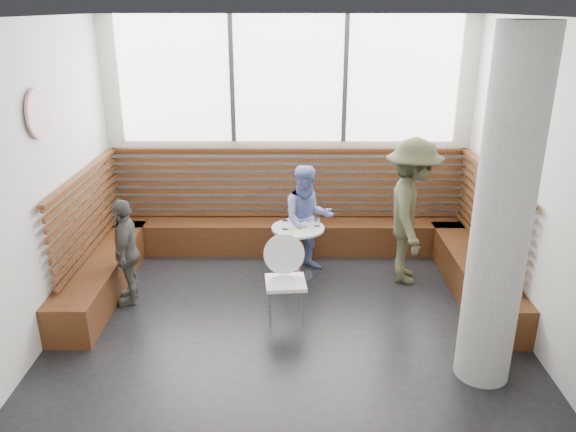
{
  "coord_description": "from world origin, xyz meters",
  "views": [
    {
      "loc": [
        0.03,
        -5.11,
        3.3
      ],
      "look_at": [
        0.0,
        1.0,
        1.0
      ],
      "focal_mm": 35.0,
      "sensor_mm": 36.0,
      "label": 1
    }
  ],
  "objects_px": {
    "cafe_table": "(298,241)",
    "child_back": "(307,219)",
    "adult_man": "(411,212)",
    "child_left": "(127,251)",
    "cafe_chair": "(286,272)",
    "concrete_column": "(503,217)"
  },
  "relations": [
    {
      "from": "cafe_table",
      "to": "child_left",
      "type": "xyz_separation_m",
      "value": [
        -1.99,
        -0.64,
        0.15
      ]
    },
    {
      "from": "concrete_column",
      "to": "cafe_table",
      "type": "height_order",
      "value": "concrete_column"
    },
    {
      "from": "cafe_chair",
      "to": "cafe_table",
      "type": "bearing_deg",
      "value": 76.48
    },
    {
      "from": "adult_man",
      "to": "child_left",
      "type": "bearing_deg",
      "value": 108.13
    },
    {
      "from": "child_left",
      "to": "adult_man",
      "type": "bearing_deg",
      "value": 91.39
    },
    {
      "from": "cafe_chair",
      "to": "adult_man",
      "type": "bearing_deg",
      "value": 26.43
    },
    {
      "from": "adult_man",
      "to": "child_left",
      "type": "height_order",
      "value": "adult_man"
    },
    {
      "from": "concrete_column",
      "to": "cafe_table",
      "type": "relative_size",
      "value": 4.68
    },
    {
      "from": "cafe_table",
      "to": "adult_man",
      "type": "bearing_deg",
      "value": -2.53
    },
    {
      "from": "concrete_column",
      "to": "cafe_table",
      "type": "distance_m",
      "value": 2.89
    },
    {
      "from": "adult_man",
      "to": "child_left",
      "type": "distance_m",
      "value": 3.44
    },
    {
      "from": "child_back",
      "to": "child_left",
      "type": "relative_size",
      "value": 1.12
    },
    {
      "from": "cafe_table",
      "to": "child_back",
      "type": "bearing_deg",
      "value": 59.31
    },
    {
      "from": "cafe_chair",
      "to": "child_back",
      "type": "xyz_separation_m",
      "value": [
        0.27,
        1.22,
        0.15
      ]
    },
    {
      "from": "adult_man",
      "to": "cafe_chair",
      "type": "bearing_deg",
      "value": 130.06
    },
    {
      "from": "child_back",
      "to": "adult_man",
      "type": "bearing_deg",
      "value": -24.87
    },
    {
      "from": "cafe_table",
      "to": "adult_man",
      "type": "height_order",
      "value": "adult_man"
    },
    {
      "from": "cafe_chair",
      "to": "adult_man",
      "type": "relative_size",
      "value": 0.52
    },
    {
      "from": "cafe_table",
      "to": "child_left",
      "type": "distance_m",
      "value": 2.09
    },
    {
      "from": "child_left",
      "to": "child_back",
      "type": "bearing_deg",
      "value": 103.55
    },
    {
      "from": "cafe_chair",
      "to": "child_back",
      "type": "height_order",
      "value": "child_back"
    },
    {
      "from": "adult_man",
      "to": "child_back",
      "type": "relative_size",
      "value": 1.29
    }
  ]
}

